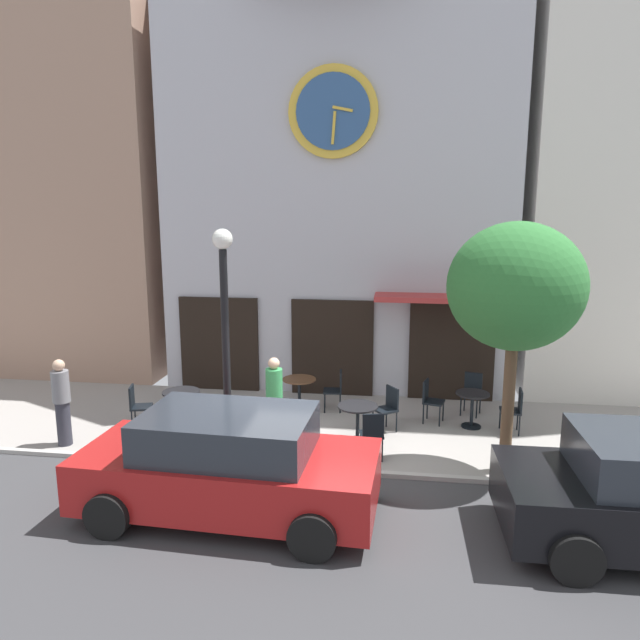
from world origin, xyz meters
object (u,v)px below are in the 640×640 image
object	(u,v)px
cafe_chair_by_entrance	(430,398)
parked_car_red	(229,465)
cafe_chair_under_awning	(137,403)
cafe_chair_near_tree	(388,405)
cafe_table_center	(472,403)
cafe_chair_right_end	(372,432)
street_lamp	(226,342)
cafe_chair_mid_row	(472,390)
cafe_chair_left_end	(515,407)
cafe_chair_near_lamp	(336,388)
pedestrian_grey	(62,401)
cafe_table_rightmost	(358,415)
pedestrian_green	(274,399)
cafe_table_leftmost	(299,387)
street_tree	(516,288)
cafe_table_near_door	(181,400)

from	to	relation	value
cafe_chair_by_entrance	parked_car_red	distance (m)	5.18
cafe_chair_under_awning	cafe_chair_near_tree	bearing A→B (deg)	6.70
cafe_table_center	cafe_chair_right_end	bearing A→B (deg)	-136.06
street_lamp	cafe_chair_mid_row	size ratio (longest dim) A/B	4.53
cafe_chair_left_end	cafe_chair_near_lamp	distance (m)	3.75
cafe_chair_left_end	cafe_chair_by_entrance	size ratio (longest dim) A/B	1.00
cafe_chair_under_awning	cafe_chair_near_lamp	world-z (taller)	same
cafe_chair_left_end	parked_car_red	bearing A→B (deg)	-141.24
street_lamp	cafe_chair_left_end	size ratio (longest dim) A/B	4.53
street_lamp	cafe_chair_mid_row	bearing A→B (deg)	29.17
cafe_chair_mid_row	cafe_chair_under_awning	size ratio (longest dim) A/B	1.00
cafe_chair_by_entrance	pedestrian_grey	distance (m)	7.25
parked_car_red	cafe_chair_left_end	bearing A→B (deg)	38.76
cafe_table_rightmost	cafe_table_center	bearing A→B (deg)	25.09
cafe_chair_right_end	pedestrian_green	bearing A→B (deg)	163.21
street_lamp	cafe_chair_by_entrance	distance (m)	4.51
cafe_table_center	cafe_chair_near_lamp	xyz separation A→B (m)	(-2.86, 0.59, 0.02)
cafe_chair_near_lamp	cafe_table_leftmost	bearing A→B (deg)	-173.65
street_tree	cafe_chair_mid_row	world-z (taller)	street_tree
street_lamp	cafe_chair_under_awning	world-z (taller)	street_lamp
street_tree	cafe_chair_mid_row	bearing A→B (deg)	94.92
cafe_chair_mid_row	cafe_table_leftmost	bearing A→B (deg)	-175.16
cafe_table_near_door	pedestrian_grey	world-z (taller)	pedestrian_grey
pedestrian_grey	parked_car_red	xyz separation A→B (m)	(3.83, -2.00, -0.10)
cafe_chair_by_entrance	cafe_chair_near_lamp	distance (m)	2.06
cafe_chair_near_lamp	pedestrian_green	bearing A→B (deg)	-117.18
cafe_chair_right_end	cafe_chair_mid_row	size ratio (longest dim) A/B	1.00
cafe_chair_left_end	cafe_chair_under_awning	world-z (taller)	same
cafe_table_center	cafe_chair_under_awning	xyz separation A→B (m)	(-6.74, -1.01, 0.02)
cafe_table_rightmost	parked_car_red	world-z (taller)	parked_car_red
cafe_table_rightmost	cafe_chair_by_entrance	size ratio (longest dim) A/B	0.86
cafe_table_leftmost	cafe_chair_near_lamp	xyz separation A→B (m)	(0.81, 0.09, 0.00)
street_lamp	cafe_chair_right_end	size ratio (longest dim) A/B	4.53
cafe_chair_mid_row	street_tree	bearing A→B (deg)	-85.08
cafe_chair_mid_row	cafe_chair_by_entrance	bearing A→B (deg)	-145.07
cafe_table_center	pedestrian_green	size ratio (longest dim) A/B	0.44
pedestrian_grey	cafe_table_rightmost	bearing A→B (deg)	9.57
street_lamp	cafe_chair_under_awning	xyz separation A→B (m)	(-2.15, 0.78, -1.54)
cafe_table_leftmost	cafe_chair_mid_row	xyz separation A→B (m)	(3.76, 0.32, 0.00)
cafe_chair_mid_row	cafe_chair_near_tree	xyz separation A→B (m)	(-1.78, -1.24, 0.00)
street_tree	cafe_chair_under_awning	bearing A→B (deg)	172.34
cafe_chair_right_end	cafe_chair_by_entrance	xyz separation A→B (m)	(1.10, 2.04, 0.00)
street_tree	cafe_chair_by_entrance	distance (m)	3.59
street_tree	cafe_chair_left_end	bearing A→B (deg)	75.00
cafe_table_near_door	parked_car_red	world-z (taller)	parked_car_red
cafe_chair_mid_row	cafe_chair_left_end	bearing A→B (deg)	-54.83
cafe_chair_near_tree	cafe_chair_by_entrance	bearing A→B (deg)	34.74
cafe_table_rightmost	pedestrian_grey	size ratio (longest dim) A/B	0.46
cafe_table_leftmost	cafe_chair_mid_row	world-z (taller)	cafe_chair_mid_row
street_lamp	pedestrian_grey	world-z (taller)	street_lamp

